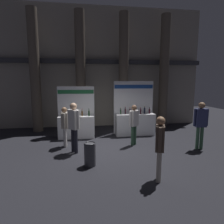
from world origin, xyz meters
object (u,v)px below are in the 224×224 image
trash_bin (90,154)px  visitor_0 (134,122)px  exhibitor_booth_0 (76,125)px  visitor_1 (65,124)px  exhibitor_booth_1 (135,122)px  visitor_4 (74,123)px  visitor_3 (201,121)px  visitor_2 (160,143)px

trash_bin → visitor_0: bearing=44.1°
exhibitor_booth_0 → visitor_1: size_ratio=1.48×
exhibitor_booth_1 → visitor_4: bearing=-142.8°
visitor_0 → visitor_4: (-2.33, -0.55, 0.13)m
trash_bin → visitor_3: (4.16, 0.92, 0.72)m
visitor_0 → visitor_3: 2.50m
exhibitor_booth_0 → visitor_3: 5.23m
visitor_0 → visitor_4: 2.40m
exhibitor_booth_0 → visitor_3: exhibitor_booth_0 is taller
trash_bin → visitor_0: visitor_0 is taller
exhibitor_booth_1 → exhibitor_booth_0: bearing=-177.6°
visitor_1 → visitor_2: (2.64, -3.07, 0.06)m
visitor_3 → exhibitor_booth_1: bearing=135.8°
visitor_0 → visitor_3: (2.35, -0.83, 0.12)m
visitor_2 → visitor_4: 3.25m
exhibitor_booth_1 → visitor_1: size_ratio=1.63×
trash_bin → visitor_3: 4.32m
exhibitor_booth_1 → visitor_0: bearing=-105.9°
visitor_2 → visitor_3: (2.43, 2.07, 0.08)m
exhibitor_booth_0 → visitor_3: (4.69, -2.27, 0.48)m
exhibitor_booth_1 → visitor_1: 3.48m
visitor_0 → visitor_2: (-0.08, -2.90, 0.04)m
visitor_0 → exhibitor_booth_1: bearing=36.1°
visitor_2 → visitor_1: bearing=-117.7°
exhibitor_booth_1 → visitor_4: (-2.77, -2.11, 0.45)m
trash_bin → visitor_1: 2.20m
trash_bin → visitor_2: size_ratio=0.43×
exhibitor_booth_0 → visitor_3: size_ratio=1.30×
exhibitor_booth_1 → visitor_2: 4.51m
visitor_3 → exhibitor_booth_0: bearing=161.4°
exhibitor_booth_1 → visitor_1: (-3.17, -1.39, 0.30)m
exhibitor_booth_0 → visitor_2: size_ratio=1.38×
visitor_4 → trash_bin: bearing=-19.8°
exhibitor_booth_0 → visitor_1: bearing=-107.0°
visitor_0 → visitor_2: 2.90m
visitor_2 → exhibitor_booth_1: bearing=-165.2°
visitor_2 → trash_bin: bearing=-102.1°
visitor_0 → visitor_1: size_ratio=1.04×
visitor_1 → visitor_3: bearing=-101.9°
exhibitor_booth_0 → visitor_4: 2.05m
trash_bin → visitor_4: bearing=113.3°
exhibitor_booth_0 → exhibitor_booth_1: (2.78, 0.12, 0.03)m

